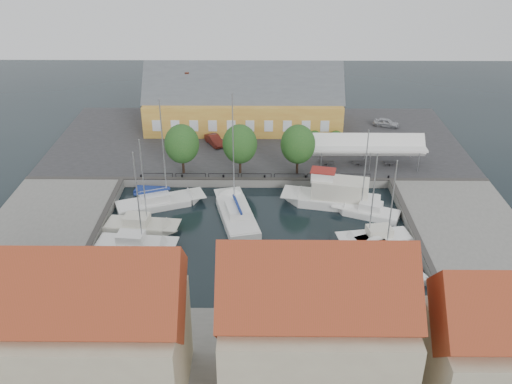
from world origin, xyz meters
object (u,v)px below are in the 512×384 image
(east_boat_b, at_px, (376,239))
(launch_nw, at_px, (151,192))
(trawler, at_px, (335,197))
(tent_canopy, at_px, (368,146))
(warehouse, at_px, (240,103))
(west_boat_a, at_px, (159,204))
(east_boat_c, at_px, (391,262))
(launch_sw, at_px, (100,292))
(car_red, at_px, (215,140))
(east_boat_a, at_px, (368,213))
(west_boat_b, at_px, (141,227))
(center_sailboat, at_px, (236,216))
(west_boat_c, at_px, (135,245))
(car_silver, at_px, (386,123))

(east_boat_b, relative_size, launch_nw, 2.49)
(trawler, bearing_deg, tent_canopy, 59.98)
(warehouse, relative_size, west_boat_a, 2.16)
(east_boat_c, xyz_separation_m, launch_sw, (-26.76, -4.69, -0.17))
(car_red, relative_size, west_boat_a, 0.30)
(car_red, xyz_separation_m, launch_sw, (-7.92, -31.76, -1.57))
(warehouse, bearing_deg, tent_canopy, -39.86)
(east_boat_a, xyz_separation_m, west_boat_b, (-24.57, -3.20, -0.00))
(center_sailboat, distance_m, east_boat_c, 17.39)
(launch_sw, bearing_deg, east_boat_b, 18.69)
(east_boat_b, relative_size, launch_sw, 2.19)
(tent_canopy, xyz_separation_m, launch_nw, (-26.54, -5.91, -3.59))
(trawler, relative_size, west_boat_b, 1.07)
(east_boat_a, bearing_deg, center_sailboat, -176.33)
(west_boat_c, bearing_deg, west_boat_b, 91.63)
(trawler, height_order, west_boat_b, west_boat_b)
(car_red, height_order, trawler, trawler)
(west_boat_a, relative_size, launch_nw, 3.13)
(warehouse, bearing_deg, launch_nw, -116.71)
(car_silver, relative_size, launch_sw, 0.78)
(car_silver, distance_m, car_red, 25.88)
(trawler, xyz_separation_m, east_boat_b, (3.32, -7.78, -0.76))
(warehouse, distance_m, west_boat_c, 33.35)
(east_boat_a, bearing_deg, tent_canopy, 81.64)
(west_boat_a, bearing_deg, west_boat_b, -101.96)
(west_boat_b, relative_size, launch_sw, 2.27)
(west_boat_a, height_order, launch_sw, west_boat_a)
(car_silver, distance_m, launch_sw, 50.85)
(warehouse, distance_m, east_boat_c, 38.03)
(center_sailboat, bearing_deg, launch_nw, 149.77)
(east_boat_c, distance_m, launch_nw, 29.46)
(east_boat_c, bearing_deg, warehouse, 114.39)
(east_boat_a, relative_size, east_boat_c, 0.94)
(car_silver, bearing_deg, tent_canopy, -179.29)
(car_silver, distance_m, west_boat_a, 37.76)
(tent_canopy, height_order, east_boat_b, east_boat_b)
(east_boat_b, height_order, launch_nw, east_boat_b)
(east_boat_c, xyz_separation_m, west_boat_a, (-24.12, 11.47, 0.01))
(center_sailboat, relative_size, west_boat_a, 1.10)
(launch_nw, bearing_deg, launch_sw, -93.57)
(launch_sw, relative_size, launch_nw, 1.14)
(car_red, distance_m, west_boat_a, 16.53)
(east_boat_c, height_order, west_boat_b, east_boat_c)
(warehouse, height_order, west_boat_b, warehouse)
(east_boat_a, xyz_separation_m, west_boat_a, (-23.48, 1.95, 0.01))
(tent_canopy, height_order, west_boat_a, west_boat_a)
(east_boat_b, bearing_deg, west_boat_b, 174.90)
(east_boat_c, relative_size, launch_sw, 2.33)
(west_boat_c, height_order, launch_sw, west_boat_c)
(east_boat_b, xyz_separation_m, launch_sw, (-26.06, -8.82, -0.17))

